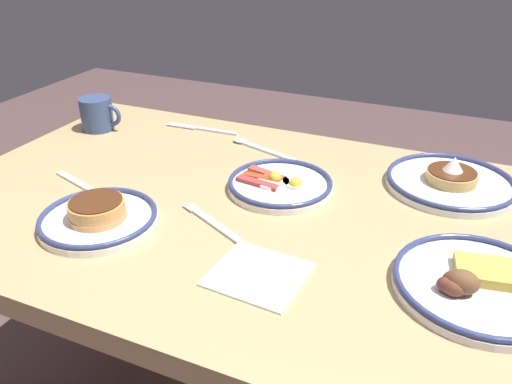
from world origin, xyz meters
name	(u,v)px	position (x,y,z in m)	size (l,w,h in m)	color
dining_table	(264,239)	(0.00, 0.00, 0.67)	(1.40, 0.84, 0.75)	tan
plate_near_main	(280,184)	(0.00, -0.09, 0.76)	(0.23, 0.23, 0.04)	white
plate_center_pancakes	(98,216)	(0.27, 0.19, 0.77)	(0.23, 0.23, 0.05)	white
plate_far_companion	(450,181)	(-0.34, -0.25, 0.76)	(0.28, 0.28, 0.07)	white
plate_far_side	(479,284)	(-0.41, 0.11, 0.76)	(0.27, 0.27, 0.05)	white
coffee_mug	(97,113)	(0.59, -0.22, 0.79)	(0.12, 0.09, 0.09)	#334772
paper_napkin	(258,275)	(-0.08, 0.21, 0.75)	(0.15, 0.14, 0.00)	white
fork_near	(82,185)	(0.40, 0.08, 0.75)	(0.19, 0.08, 0.01)	silver
fork_far	(212,222)	(0.07, 0.10, 0.75)	(0.17, 0.10, 0.01)	silver
butter_knife	(202,129)	(0.33, -0.33, 0.75)	(0.22, 0.03, 0.01)	silver
tea_spoon	(255,146)	(0.14, -0.27, 0.75)	(0.20, 0.08, 0.01)	silver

